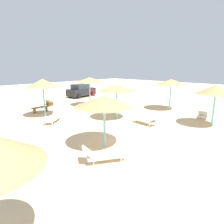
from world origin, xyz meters
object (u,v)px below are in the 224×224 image
object	(u,v)px
parasol_6	(90,80)
lounger_0	(103,155)
parasol_4	(216,90)
bench_1	(40,108)
parasol_0	(104,101)
parasol_1	(117,88)
lounger_1	(146,120)
parked_car	(81,91)
lounger_3	(53,118)
parasol_5	(171,82)
parasol_3	(43,83)
lounger_4	(204,114)
bench_0	(49,102)

from	to	relation	value
parasol_6	lounger_0	bearing A→B (deg)	-127.27
parasol_4	bench_1	size ratio (longest dim) A/B	1.89
parasol_0	parasol_1	world-z (taller)	parasol_1
lounger_1	parked_car	xyz separation A→B (m)	(4.55, 13.46, 0.51)
parasol_6	lounger_1	xyz separation A→B (m)	(-1.44, -7.86, -2.36)
parasol_4	lounger_3	bearing A→B (deg)	128.14
parasol_5	parasol_3	bearing A→B (deg)	146.35
parasol_4	parked_car	world-z (taller)	parasol_4
parasol_3	bench_1	world-z (taller)	parasol_3
parasol_3	lounger_4	world-z (taller)	parasol_3
bench_0	lounger_1	bearing A→B (deg)	-82.85
parasol_3	parasol_5	xyz separation A→B (m)	(9.35, -6.22, -0.11)
lounger_4	bench_1	size ratio (longest dim) A/B	1.31
lounger_0	parasol_3	bearing A→B (deg)	77.85
lounger_1	lounger_3	xyz separation A→B (m)	(-4.20, 5.35, -0.00)
parasol_6	parked_car	world-z (taller)	parasol_6
bench_1	parasol_1	bearing A→B (deg)	-64.84
parasol_5	bench_0	distance (m)	12.44
parasol_0	parasol_6	distance (m)	10.41
parasol_1	lounger_3	world-z (taller)	parasol_1
parasol_3	parasol_6	bearing A→B (deg)	6.59
lounger_4	bench_0	world-z (taller)	lounger_4
parasol_3	parasol_6	xyz separation A→B (m)	(5.32, 0.61, -0.05)
bench_1	parasol_4	bearing A→B (deg)	-63.62
lounger_0	lounger_4	xyz separation A→B (m)	(10.31, -0.73, 0.00)
parasol_4	parked_car	size ratio (longest dim) A/B	0.68
parasol_1	bench_0	size ratio (longest dim) A/B	1.78
lounger_1	bench_1	xyz separation A→B (m)	(-3.44, 8.99, 0.03)
parasol_0	bench_0	bearing A→B (deg)	74.40
parasol_4	bench_0	xyz separation A→B (m)	(-4.15, 14.64, -2.19)
parasol_3	lounger_3	world-z (taller)	parasol_3
lounger_4	parasol_4	bearing A→B (deg)	-147.51
parasol_3	parasol_5	distance (m)	11.23
parasol_0	lounger_4	xyz separation A→B (m)	(9.19, -1.81, -2.05)
parasol_3	parasol_4	bearing A→B (deg)	-58.32
lounger_0	parasol_4	bearing A→B (deg)	-12.29
parasol_0	parasol_6	world-z (taller)	parasol_6
lounger_0	lounger_4	world-z (taller)	lounger_4
lounger_3	parked_car	size ratio (longest dim) A/B	0.46
parasol_4	lounger_4	distance (m)	3.05
parasol_0	parked_car	world-z (taller)	parasol_0
parasol_1	parasol_0	bearing A→B (deg)	-144.51
parasol_5	lounger_3	bearing A→B (deg)	155.88
lounger_3	bench_0	xyz separation A→B (m)	(2.80, 5.79, 0.03)
lounger_4	lounger_3	bearing A→B (deg)	138.46
bench_1	parked_car	bearing A→B (deg)	29.20
parasol_4	lounger_3	distance (m)	11.47
parasol_4	parasol_5	bearing A→B (deg)	58.98
parasol_1	parasol_4	bearing A→B (deg)	-62.31
parasol_4	parasol_5	distance (m)	5.28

